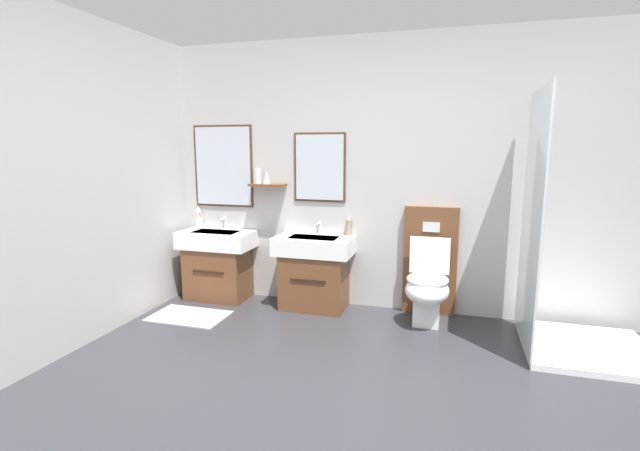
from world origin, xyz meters
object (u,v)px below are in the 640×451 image
vanity_sink_left (218,262)px  vanity_sink_right (315,270)px  toilet (428,279)px  toothbrush_cup (199,222)px  soap_dispenser (349,227)px  shower_tray (564,297)px

vanity_sink_left → vanity_sink_right: 1.02m
vanity_sink_left → toilet: toilet is taller
toilet → toothbrush_cup: size_ratio=4.78×
soap_dispenser → vanity_sink_left: bearing=-173.4°
shower_tray → toilet: bearing=161.5°
vanity_sink_left → vanity_sink_right: bearing=0.0°
shower_tray → vanity_sink_right: bearing=170.3°
toilet → shower_tray: size_ratio=0.51×
vanity_sink_left → vanity_sink_right: same height
vanity_sink_right → soap_dispenser: 0.52m
vanity_sink_right → shower_tray: bearing=-9.7°
vanity_sink_left → toilet: bearing=-0.5°
toothbrush_cup → soap_dispenser: (1.61, 0.01, 0.02)m
toilet → soap_dispenser: 0.88m
toothbrush_cup → shower_tray: 3.44m
vanity_sink_right → toilet: toilet is taller
shower_tray → soap_dispenser: bearing=164.0°
toilet → toothbrush_cup: (-2.37, 0.16, 0.38)m
shower_tray → vanity_sink_left: bearing=173.4°
vanity_sink_left → soap_dispenser: (1.32, 0.15, 0.40)m
vanity_sink_right → toothbrush_cup: bearing=173.8°
vanity_sink_right → toothbrush_cup: 1.37m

